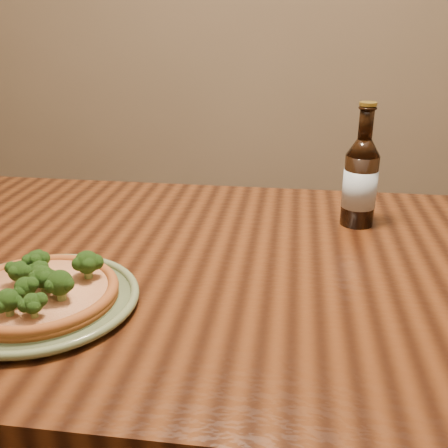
# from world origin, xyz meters

# --- Properties ---
(table) EXTENTS (1.60, 0.90, 0.75)m
(table) POSITION_xyz_m (0.00, 0.10, 0.66)
(table) COLOR #49230F
(table) RESTS_ON ground
(plate) EXTENTS (0.31, 0.31, 0.02)m
(plate) POSITION_xyz_m (-0.33, -0.10, 0.76)
(plate) COLOR #657752
(plate) RESTS_ON table
(pizza) EXTENTS (0.25, 0.25, 0.07)m
(pizza) POSITION_xyz_m (-0.33, -0.10, 0.78)
(pizza) COLOR #965022
(pizza) RESTS_ON plate
(beer_bottle) EXTENTS (0.07, 0.07, 0.26)m
(beer_bottle) POSITION_xyz_m (0.20, 0.32, 0.85)
(beer_bottle) COLOR black
(beer_bottle) RESTS_ON table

